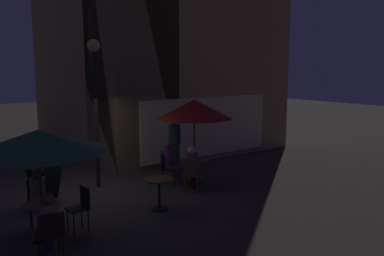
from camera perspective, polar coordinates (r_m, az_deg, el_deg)
The scene contains 19 objects.
ground_plane at distance 11.25m, azimuth -13.63°, elevation -9.03°, with size 60.00×60.00×0.00m, color #3A322D.
cafe_building at distance 16.06m, azimuth -7.02°, elevation 14.28°, with size 7.90×8.46×9.93m.
street_lamp_near_corner at distance 11.36m, azimuth -13.58°, elevation 6.32°, with size 0.34×0.34×4.11m.
menu_sandwich_board at distance 10.50m, azimuth -20.06°, elevation -7.79°, with size 0.85×0.80×0.96m.
cafe_table_0 at distance 8.50m, azimuth -20.41°, elevation -11.31°, with size 0.72×0.72×0.76m.
cafe_table_1 at distance 11.67m, azimuth 0.32°, elevation -5.43°, with size 0.77×0.77×0.71m.
cafe_table_2 at distance 9.66m, azimuth -4.66°, elevation -8.40°, with size 0.71×0.71×0.76m.
patio_umbrella_0 at distance 8.13m, azimuth -20.94°, elevation -1.77°, with size 2.56×2.56×2.20m.
patio_umbrella_1 at distance 11.38m, azimuth 0.33°, elevation 2.66°, with size 2.12×2.12×2.46m.
cafe_chair_0 at distance 7.68m, azimuth -19.35°, elevation -13.58°, with size 0.49×0.49×0.87m.
cafe_chair_1 at distance 8.78m, azimuth -15.42°, elevation -10.35°, with size 0.42×0.42×0.92m.
cafe_chair_2 at distance 9.26m, azimuth -20.99°, elevation -9.32°, with size 0.46×0.46×1.01m.
cafe_chair_3 at distance 11.64m, azimuth -3.85°, elevation -5.26°, with size 0.58×0.58×0.95m.
cafe_chair_4 at distance 10.87m, azimuth -0.10°, elevation -6.22°, with size 0.62×0.62×0.97m.
patron_seated_0 at distance 7.76m, azimuth -19.60°, elevation -12.14°, with size 0.37×0.53×1.20m.
patron_seated_1 at distance 9.09m, azimuth -20.93°, elevation -8.96°, with size 0.37×0.52×1.27m.
patron_seated_2 at distance 11.60m, azimuth -3.13°, elevation -4.58°, with size 0.51×0.47×1.28m.
patron_seated_3 at distance 10.98m, azimuth -0.02°, elevation -5.37°, with size 0.53×0.54×1.25m.
patron_standing_4 at distance 12.60m, azimuth -2.48°, elevation -2.72°, with size 0.37×0.37×1.77m.
Camera 1 is at (-4.15, -9.90, 3.37)m, focal length 37.68 mm.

